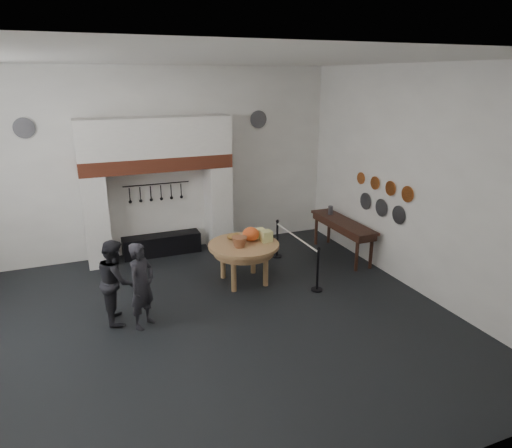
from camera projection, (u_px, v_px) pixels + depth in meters
name	position (u px, v px, depth m)	size (l,w,h in m)	color
floor	(203.00, 325.00, 8.17)	(9.00, 8.00, 0.02)	black
ceiling	(192.00, 59.00, 6.77)	(9.00, 8.00, 0.02)	silver
wall_back	(154.00, 163.00, 10.99)	(9.00, 0.02, 4.50)	white
wall_front	(319.00, 320.00, 3.94)	(9.00, 0.02, 4.50)	white
wall_right	(417.00, 182.00, 9.07)	(0.02, 8.00, 4.50)	white
chimney_pier_left	(96.00, 221.00, 10.52)	(0.55, 0.70, 2.15)	silver
chimney_pier_right	(218.00, 207.00, 11.57)	(0.55, 0.70, 2.15)	silver
hearth_brick_band	(157.00, 163.00, 10.66)	(3.50, 0.72, 0.32)	#9E442B
chimney_hood	(155.00, 137.00, 10.48)	(3.50, 0.70, 0.90)	silver
iron_range	(162.00, 245.00, 11.37)	(1.90, 0.45, 0.50)	black
utensil_rail	(156.00, 184.00, 11.08)	(0.02, 0.02, 1.60)	black
work_table	(244.00, 245.00, 9.65)	(1.51, 1.51, 0.07)	#AA8C50
pumpkin	(251.00, 234.00, 9.75)	(0.36, 0.36, 0.31)	#EA5521
cheese_block_big	(266.00, 236.00, 9.74)	(0.22, 0.22, 0.24)	#DBDC83
cheese_block_small	(260.00, 233.00, 10.00)	(0.18, 0.18, 0.20)	#FFFA98
wicker_basket	(239.00, 242.00, 9.42)	(0.32, 0.32, 0.22)	#9C5C39
bread_loaf	(234.00, 236.00, 9.90)	(0.31, 0.18, 0.13)	olive
visitor_near	(142.00, 285.00, 7.93)	(0.57, 0.38, 1.57)	black
visitor_far	(116.00, 281.00, 8.15)	(0.75, 0.58, 1.54)	black
side_table	(343.00, 222.00, 11.08)	(0.55, 2.20, 0.06)	#391E14
pewter_jug	(330.00, 210.00, 11.56)	(0.12, 0.12, 0.22)	#4E4E53
copper_pan_a	(408.00, 194.00, 9.33)	(0.34, 0.34, 0.03)	#C6662D
copper_pan_b	(390.00, 188.00, 9.81)	(0.32, 0.32, 0.03)	#C6662D
copper_pan_c	(375.00, 183.00, 10.30)	(0.30, 0.30, 0.03)	#C6662D
copper_pan_d	(361.00, 178.00, 10.78)	(0.28, 0.28, 0.03)	#C6662D
pewter_plate_left	(399.00, 215.00, 9.66)	(0.40, 0.40, 0.03)	#4C4C51
pewter_plate_mid	(381.00, 208.00, 10.19)	(0.40, 0.40, 0.03)	#4C4C51
pewter_plate_right	(366.00, 201.00, 10.72)	(0.40, 0.40, 0.03)	#4C4C51
pewter_plate_back_left	(24.00, 128.00, 9.70)	(0.44, 0.44, 0.03)	#4C4C51
pewter_plate_back_right	(258.00, 119.00, 11.63)	(0.44, 0.44, 0.03)	#4C4C51
barrier_post_near	(318.00, 270.00, 9.37)	(0.05, 0.05, 0.90)	black
barrier_post_far	(277.00, 240.00, 11.13)	(0.05, 0.05, 0.90)	black
barrier_rope	(296.00, 237.00, 10.12)	(0.04, 0.04, 2.00)	silver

